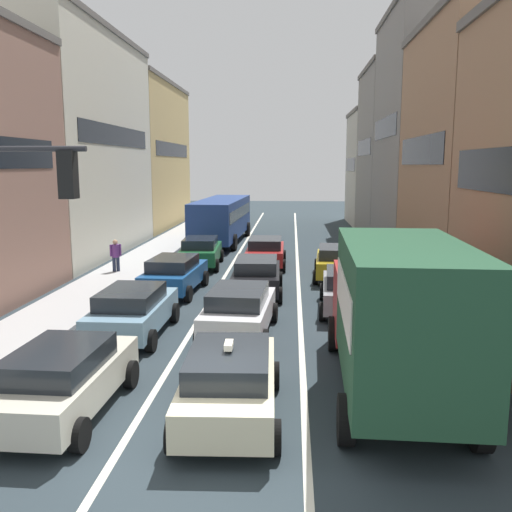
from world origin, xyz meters
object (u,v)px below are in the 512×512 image
object	(u,v)px
hatchback_centre_lane_third	(257,275)
coupe_centre_lane_fourth	(265,251)
wagon_left_lane_second	(133,310)
sedan_left_lane_fourth	(201,251)
sedan_left_lane_front	(63,378)
sedan_right_lane_behind_truck	(349,289)
bus_mid_queue_primary	(222,216)
removalist_box_truck	(396,310)
taxi_centre_lane_front	(230,381)
sedan_centre_lane_second	(239,309)
pedestrian_near_kerb	(116,254)
wagon_right_lane_far	(337,261)
sedan_left_lane_third	(174,274)

from	to	relation	value
hatchback_centre_lane_third	coupe_centre_lane_fourth	bearing A→B (deg)	-1.64
wagon_left_lane_second	sedan_left_lane_fourth	size ratio (longest dim) A/B	0.98
sedan_left_lane_front	sedan_right_lane_behind_truck	xyz separation A→B (m)	(6.70, 8.71, 0.00)
coupe_centre_lane_fourth	bus_mid_queue_primary	world-z (taller)	bus_mid_queue_primary
removalist_box_truck	taxi_centre_lane_front	size ratio (longest dim) A/B	1.78
taxi_centre_lane_front	hatchback_centre_lane_third	world-z (taller)	taxi_centre_lane_front
sedan_left_lane_fourth	sedan_centre_lane_second	bearing A→B (deg)	-167.76
wagon_left_lane_second	coupe_centre_lane_fourth	bearing A→B (deg)	-15.82
sedan_left_lane_fourth	pedestrian_near_kerb	distance (m)	4.30
taxi_centre_lane_front	hatchback_centre_lane_third	bearing A→B (deg)	-1.24
wagon_right_lane_far	hatchback_centre_lane_third	bearing A→B (deg)	138.18
sedan_right_lane_behind_truck	bus_mid_queue_primary	distance (m)	18.13
coupe_centre_lane_fourth	bus_mid_queue_primary	xyz separation A→B (m)	(-3.29, 8.53, 0.96)
sedan_left_lane_front	sedan_left_lane_fourth	xyz separation A→B (m)	(0.05, 16.92, 0.00)
wagon_left_lane_second	bus_mid_queue_primary	distance (m)	20.20
sedan_left_lane_front	wagon_left_lane_second	world-z (taller)	same
wagon_right_lane_far	sedan_right_lane_behind_truck	bearing A→B (deg)	-176.59
sedan_centre_lane_second	sedan_left_lane_fourth	distance (m)	11.66
coupe_centre_lane_fourth	sedan_centre_lane_second	bearing A→B (deg)	178.31
sedan_left_lane_front	hatchback_centre_lane_third	distance (m)	11.45
sedan_centre_lane_second	bus_mid_queue_primary	xyz separation A→B (m)	(-3.05, 19.89, 0.96)
hatchback_centre_lane_third	pedestrian_near_kerb	world-z (taller)	pedestrian_near_kerb
sedan_left_lane_third	sedan_left_lane_fourth	distance (m)	5.89
removalist_box_truck	pedestrian_near_kerb	xyz separation A→B (m)	(-10.59, 13.26, -1.03)
sedan_centre_lane_second	sedan_right_lane_behind_truck	xyz separation A→B (m)	(3.61, 3.05, 0.00)
sedan_right_lane_behind_truck	bus_mid_queue_primary	size ratio (longest dim) A/B	0.41
sedan_left_lane_third	bus_mid_queue_primary	distance (m)	14.56
hatchback_centre_lane_third	pedestrian_near_kerb	size ratio (longest dim) A/B	2.61
sedan_left_lane_fourth	sedan_left_lane_front	bearing A→B (deg)	176.94
sedan_left_lane_front	sedan_left_lane_fourth	size ratio (longest dim) A/B	0.99
wagon_right_lane_far	bus_mid_queue_primary	distance (m)	13.07
sedan_centre_lane_second	coupe_centre_lane_fourth	bearing A→B (deg)	2.20
sedan_left_lane_third	sedan_right_lane_behind_truck	bearing A→B (deg)	-105.46
bus_mid_queue_primary	taxi_centre_lane_front	bearing A→B (deg)	-170.25
removalist_box_truck	wagon_left_lane_second	xyz separation A→B (m)	(-7.07, 3.94, -1.18)
sedan_right_lane_behind_truck	pedestrian_near_kerb	xyz separation A→B (m)	(-10.33, 5.97, 0.15)
sedan_centre_lane_second	sedan_left_lane_front	bearing A→B (deg)	154.80
wagon_left_lane_second	coupe_centre_lane_fourth	size ratio (longest dim) A/B	1.00
taxi_centre_lane_front	coupe_centre_lane_fourth	size ratio (longest dim) A/B	1.01
removalist_box_truck	sedan_centre_lane_second	distance (m)	5.86
wagon_left_lane_second	bus_mid_queue_primary	xyz separation A→B (m)	(0.15, 20.18, 0.96)
wagon_left_lane_second	sedan_centre_lane_second	bearing A→B (deg)	-84.21
wagon_left_lane_second	sedan_left_lane_third	bearing A→B (deg)	0.11
sedan_centre_lane_second	pedestrian_near_kerb	distance (m)	11.25
wagon_left_lane_second	sedan_left_lane_fourth	world-z (taller)	same
hatchback_centre_lane_third	sedan_left_lane_front	bearing A→B (deg)	162.22
sedan_left_lane_third	sedan_left_lane_front	bearing A→B (deg)	-176.28
hatchback_centre_lane_third	bus_mid_queue_primary	distance (m)	14.98
sedan_centre_lane_second	sedan_left_lane_fourth	size ratio (longest dim) A/B	1.00
sedan_left_lane_fourth	wagon_right_lane_far	bearing A→B (deg)	-113.94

